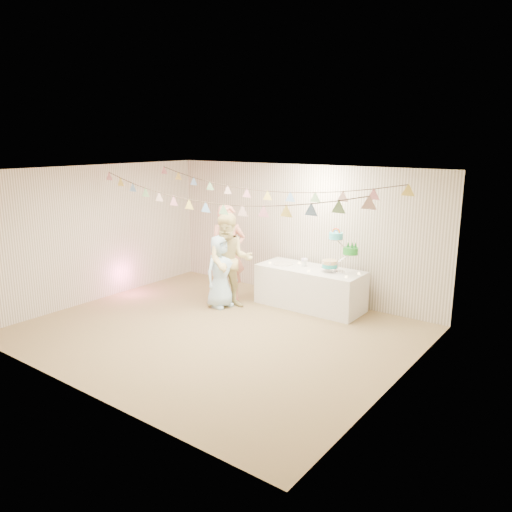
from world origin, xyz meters
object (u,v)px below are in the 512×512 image
Objects in this scene: cake_stand at (339,252)px; person_adult_b at (230,261)px; person_adult_a at (228,253)px; person_child at (221,271)px; table at (310,288)px.

person_adult_b is (-1.74, -0.93, -0.24)m from cake_stand.
person_adult_a is 1.37× the size of person_child.
person_adult_b is 0.26m from person_child.
table is at bearing -45.62° from person_child.
cake_stand reaches higher than person_child.
person_child is at bearing -114.40° from person_adult_a.
person_child is (0.15, -0.38, -0.25)m from person_adult_a.
person_child reaches higher than table.
cake_stand is (0.55, 0.05, 0.75)m from table.
person_adult_b is (-1.19, -0.88, 0.51)m from table.
person_adult_b reaches higher than person_child.
person_child is (-1.34, -0.97, 0.31)m from table.
person_adult_a is at bearing 95.55° from person_adult_b.
cake_stand is at bearing -11.57° from person_adult_b.
person_adult_b reaches higher than cake_stand.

